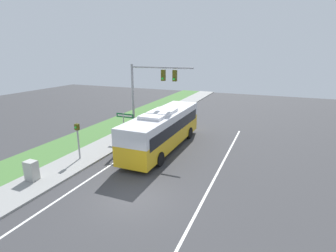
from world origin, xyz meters
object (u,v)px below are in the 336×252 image
at_px(bus, 163,128).
at_px(pedestrian_signal, 78,135).
at_px(utility_cabinet, 31,170).
at_px(signal_gantry, 149,88).
at_px(street_sign, 124,121).

distance_m(bus, pedestrian_signal, 6.55).
height_order(pedestrian_signal, utility_cabinet, pedestrian_signal).
bearing_deg(bus, signal_gantry, 143.03).
bearing_deg(bus, pedestrian_signal, -135.42).
bearing_deg(utility_cabinet, bus, 58.53).
relative_size(signal_gantry, pedestrian_signal, 2.43).
height_order(bus, utility_cabinet, bus).
height_order(bus, signal_gantry, signal_gantry).
relative_size(signal_gantry, utility_cabinet, 5.55).
height_order(signal_gantry, utility_cabinet, signal_gantry).
bearing_deg(bus, street_sign, 175.03).
bearing_deg(bus, utility_cabinet, -121.47).
bearing_deg(pedestrian_signal, signal_gantry, 65.31).
distance_m(signal_gantry, pedestrian_signal, 7.20).
distance_m(bus, street_sign, 3.84).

